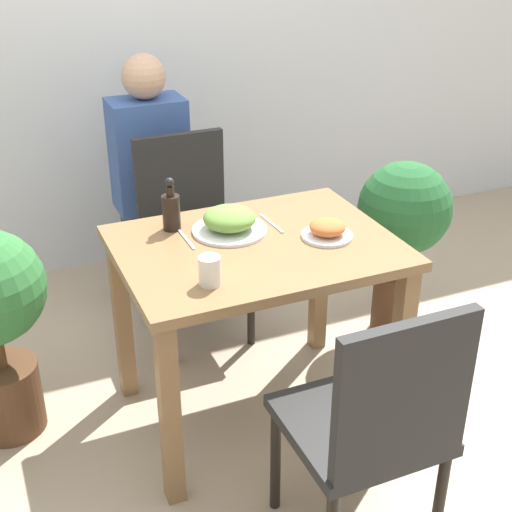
{
  "coord_description": "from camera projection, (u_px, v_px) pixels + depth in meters",
  "views": [
    {
      "loc": [
        -0.87,
        -2.02,
        1.8
      ],
      "look_at": [
        0.0,
        0.0,
        0.67
      ],
      "focal_mm": 50.0,
      "sensor_mm": 36.0,
      "label": 1
    }
  ],
  "objects": [
    {
      "name": "potted_plant_right",
      "position": [
        403.0,
        224.0,
        3.04
      ],
      "size": [
        0.4,
        0.4,
        0.81
      ],
      "color": "#51331E",
      "rests_on": "ground_plane"
    },
    {
      "name": "chair_near",
      "position": [
        375.0,
        421.0,
        1.96
      ],
      "size": [
        0.42,
        0.42,
        0.88
      ],
      "rotation": [
        0.0,
        0.0,
        3.14
      ],
      "color": "black",
      "rests_on": "ground_plane"
    },
    {
      "name": "drink_cup",
      "position": [
        210.0,
        271.0,
        2.16
      ],
      "size": [
        0.07,
        0.07,
        0.09
      ],
      "color": "silver",
      "rests_on": "dining_table"
    },
    {
      "name": "ground_plane",
      "position": [
        256.0,
        410.0,
        2.77
      ],
      "size": [
        16.0,
        16.0,
        0.0
      ],
      "primitive_type": "plane",
      "color": "tan"
    },
    {
      "name": "food_plate",
      "position": [
        229.0,
        221.0,
        2.51
      ],
      "size": [
        0.27,
        0.27,
        0.09
      ],
      "color": "white",
      "rests_on": "dining_table"
    },
    {
      "name": "spoon_utensil",
      "position": [
        272.0,
        223.0,
        2.58
      ],
      "size": [
        0.02,
        0.18,
        0.0
      ],
      "rotation": [
        0.0,
        0.0,
        1.62
      ],
      "color": "silver",
      "rests_on": "dining_table"
    },
    {
      "name": "person_figure",
      "position": [
        151.0,
        181.0,
        3.36
      ],
      "size": [
        0.34,
        0.22,
        1.17
      ],
      "color": "#2D3347",
      "rests_on": "ground_plane"
    },
    {
      "name": "sauce_bottle",
      "position": [
        171.0,
        210.0,
        2.51
      ],
      "size": [
        0.06,
        0.06,
        0.19
      ],
      "color": "black",
      "rests_on": "dining_table"
    },
    {
      "name": "chair_far",
      "position": [
        190.0,
        227.0,
        3.11
      ],
      "size": [
        0.42,
        0.42,
        0.88
      ],
      "color": "black",
      "rests_on": "ground_plane"
    },
    {
      "name": "side_plate",
      "position": [
        327.0,
        230.0,
        2.47
      ],
      "size": [
        0.18,
        0.18,
        0.07
      ],
      "color": "white",
      "rests_on": "dining_table"
    },
    {
      "name": "dining_table",
      "position": [
        256.0,
        274.0,
        2.5
      ],
      "size": [
        0.95,
        0.71,
        0.72
      ],
      "color": "olive",
      "rests_on": "ground_plane"
    },
    {
      "name": "fork_utensil",
      "position": [
        186.0,
        239.0,
        2.47
      ],
      "size": [
        0.01,
        0.18,
        0.0
      ],
      "rotation": [
        0.0,
        0.0,
        1.58
      ],
      "color": "silver",
      "rests_on": "dining_table"
    },
    {
      "name": "wall_back",
      "position": [
        132.0,
        8.0,
        3.41
      ],
      "size": [
        8.0,
        0.05,
        2.6
      ],
      "color": "silver",
      "rests_on": "ground_plane"
    }
  ]
}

